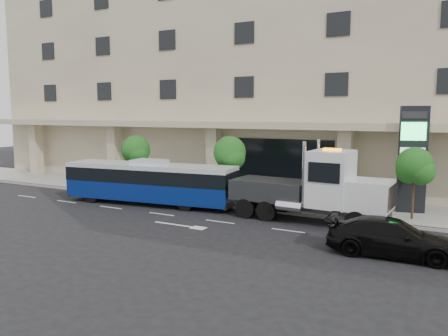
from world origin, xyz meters
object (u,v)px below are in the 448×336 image
object	(u,v)px
black_sedan	(392,238)
signage_pylon	(412,159)
city_bus	(150,182)
tow_truck	(315,189)

from	to	relation	value
black_sedan	signage_pylon	bearing A→B (deg)	-2.64
city_bus	tow_truck	world-z (taller)	tow_truck
tow_truck	signage_pylon	world-z (taller)	signage_pylon
city_bus	signage_pylon	world-z (taller)	signage_pylon
black_sedan	city_bus	bearing A→B (deg)	73.74
black_sedan	tow_truck	bearing A→B (deg)	45.50
signage_pylon	tow_truck	bearing A→B (deg)	-149.13
city_bus	tow_truck	xyz separation A→B (m)	(11.14, 0.27, 0.36)
tow_truck	black_sedan	bearing A→B (deg)	-38.77
city_bus	black_sedan	xyz separation A→B (m)	(15.68, -3.80, -0.73)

